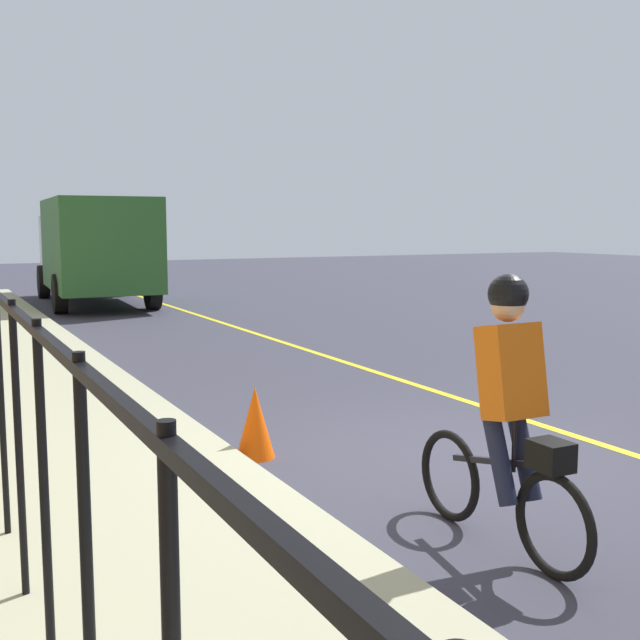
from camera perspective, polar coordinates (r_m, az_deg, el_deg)
ground_plane at (r=7.31m, az=9.31°, el=-10.00°), size 80.00×80.00×0.00m
lane_line_centre at (r=8.34m, az=18.25°, el=-8.11°), size 36.00×0.12×0.01m
sidewalk at (r=6.01m, az=-18.48°, el=-13.36°), size 40.00×3.20×0.15m
cyclist_lead at (r=5.16m, az=13.69°, el=-6.85°), size 1.71×0.36×1.83m
box_truck_background at (r=21.49m, az=-16.30°, el=5.22°), size 6.82×2.82×2.78m
traffic_cone_near at (r=7.17m, az=-4.81°, el=-7.53°), size 0.36×0.36×0.66m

